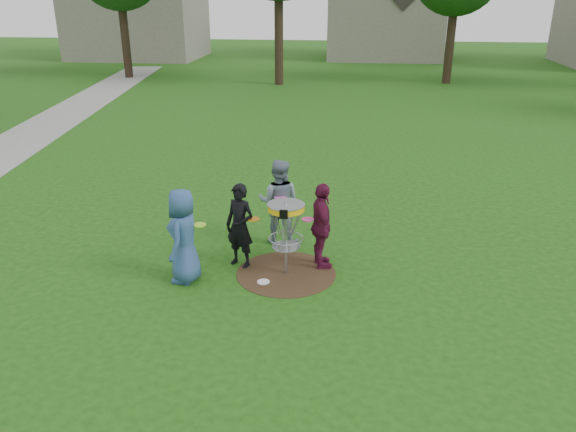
# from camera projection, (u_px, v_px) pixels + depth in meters

# --- Properties ---
(ground) EXTENTS (100.00, 100.00, 0.00)m
(ground) POSITION_uv_depth(u_px,v_px,m) (286.00, 273.00, 10.13)
(ground) COLOR #19470F
(ground) RESTS_ON ground
(dirt_patch) EXTENTS (1.80, 1.80, 0.01)m
(dirt_patch) POSITION_uv_depth(u_px,v_px,m) (286.00, 273.00, 10.13)
(dirt_patch) COLOR #47331E
(dirt_patch) RESTS_ON ground
(concrete_path) EXTENTS (7.75, 39.92, 0.02)m
(concrete_path) POSITION_uv_depth(u_px,v_px,m) (16.00, 144.00, 18.58)
(concrete_path) COLOR #9E9E99
(concrete_path) RESTS_ON ground
(player_blue) EXTENTS (0.58, 0.85, 1.68)m
(player_blue) POSITION_uv_depth(u_px,v_px,m) (184.00, 236.00, 9.61)
(player_blue) COLOR #2E5080
(player_blue) RESTS_ON ground
(player_black) EXTENTS (0.68, 0.57, 1.57)m
(player_black) POSITION_uv_depth(u_px,v_px,m) (240.00, 226.00, 10.16)
(player_black) COLOR black
(player_black) RESTS_ON ground
(player_grey) EXTENTS (0.88, 0.70, 1.73)m
(player_grey) POSITION_uv_depth(u_px,v_px,m) (279.00, 202.00, 11.08)
(player_grey) COLOR gray
(player_grey) RESTS_ON ground
(player_maroon) EXTENTS (0.62, 1.01, 1.61)m
(player_maroon) POSITION_uv_depth(u_px,v_px,m) (322.00, 226.00, 10.10)
(player_maroon) COLOR #5C1534
(player_maroon) RESTS_ON ground
(disc_on_grass) EXTENTS (0.22, 0.22, 0.02)m
(disc_on_grass) POSITION_uv_depth(u_px,v_px,m) (263.00, 282.00, 9.82)
(disc_on_grass) COLOR white
(disc_on_grass) RESTS_ON ground
(disc_golf_basket) EXTENTS (0.66, 0.67, 1.38)m
(disc_golf_basket) POSITION_uv_depth(u_px,v_px,m) (286.00, 221.00, 9.74)
(disc_golf_basket) COLOR #9EA0A5
(disc_golf_basket) RESTS_ON ground
(held_discs) EXTENTS (2.03, 1.66, 0.12)m
(held_discs) POSITION_uv_depth(u_px,v_px,m) (261.00, 215.00, 10.06)
(held_discs) COLOR #9EE119
(held_discs) RESTS_ON ground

